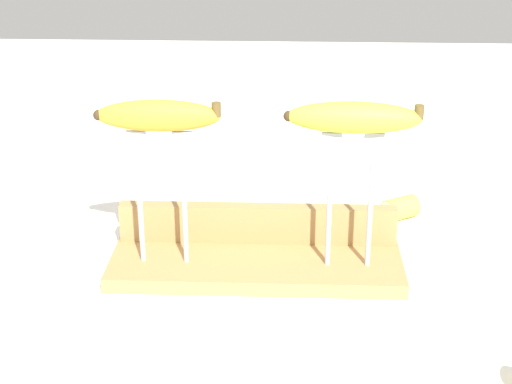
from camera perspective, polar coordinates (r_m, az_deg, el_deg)
The scene contains 8 objects.
ground_plane at distance 1.14m, azimuth -0.00°, elevation -5.59°, with size 3.00×3.00×0.00m, color silver.
wooden_board at distance 1.14m, azimuth -0.00°, elevation -5.13°, with size 0.40×0.14×0.02m, color #A87F4C.
board_backstop at distance 1.17m, azimuth 0.12°, elevation -2.19°, with size 0.39×0.02×0.06m, color #A87F4C.
fork_stand_left at distance 1.09m, azimuth -6.58°, elevation 0.46°, with size 0.09×0.01×0.19m.
fork_stand_right at distance 1.08m, azimuth 6.59°, elevation 0.28°, with size 0.08×0.01×0.19m.
banana_raised_left at distance 1.06m, azimuth -6.81°, elevation 5.29°, with size 0.16×0.04×0.04m.
banana_raised_right at distance 1.05m, azimuth 6.82°, elevation 5.16°, with size 0.18×0.05×0.04m.
banana_chunk_near at distance 1.32m, azimuth 9.95°, elevation -1.13°, with size 0.06×0.06×0.04m.
Camera 1 is at (0.04, -1.01, 0.54)m, focal length 57.64 mm.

